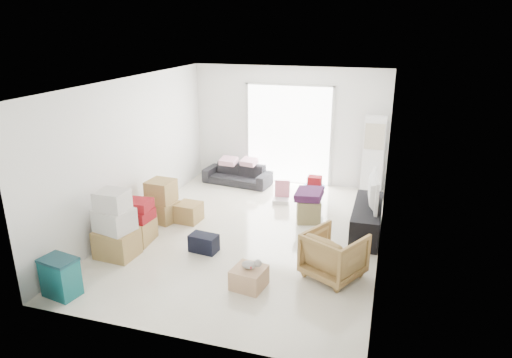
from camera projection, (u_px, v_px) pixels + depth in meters
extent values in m
cube|color=white|center=(250.00, 239.00, 8.26)|extent=(4.50, 6.00, 0.24)
cube|color=white|center=(249.00, 74.00, 7.31)|extent=(4.50, 6.00, 0.24)
cube|color=white|center=(290.00, 125.00, 10.61)|extent=(4.50, 0.24, 2.70)
cube|color=white|center=(163.00, 241.00, 4.96)|extent=(4.50, 0.24, 2.70)
cube|color=white|center=(127.00, 151.00, 8.43)|extent=(0.24, 6.00, 2.70)
cube|color=white|center=(394.00, 174.00, 7.13)|extent=(0.24, 6.00, 2.70)
cube|color=white|center=(288.00, 135.00, 10.54)|extent=(2.00, 0.01, 2.30)
cube|color=silver|center=(247.00, 132.00, 10.81)|extent=(0.06, 0.04, 2.30)
cube|color=silver|center=(332.00, 138.00, 10.26)|extent=(0.06, 0.04, 2.30)
cube|color=silver|center=(290.00, 84.00, 10.16)|extent=(2.10, 0.04, 0.06)
cube|color=white|center=(373.00, 157.00, 9.80)|extent=(0.45, 0.30, 1.75)
cube|color=black|center=(367.00, 219.00, 8.15)|extent=(0.48, 1.61, 0.54)
imported|color=black|center=(368.00, 202.00, 8.04)|extent=(0.67, 1.05, 0.13)
imported|color=#2B2C31|center=(237.00, 171.00, 10.68)|extent=(1.63, 0.66, 0.62)
cube|color=#F0AFC2|center=(228.00, 155.00, 10.57)|extent=(0.44, 0.36, 0.13)
cube|color=#F0AFC2|center=(249.00, 156.00, 10.52)|extent=(0.45, 0.39, 0.13)
imported|color=#AF8A4D|center=(334.00, 252.00, 6.71)|extent=(1.01, 0.99, 0.79)
cube|color=#105B5F|center=(62.00, 287.00, 6.32)|extent=(0.52, 0.41, 0.26)
cube|color=#105B5F|center=(59.00, 270.00, 6.23)|extent=(0.52, 0.41, 0.26)
cube|color=#0C333D|center=(58.00, 260.00, 6.18)|extent=(0.54, 0.43, 0.04)
cube|color=#9E7F47|center=(117.00, 243.00, 7.35)|extent=(0.65, 0.55, 0.46)
cube|color=white|center=(114.00, 220.00, 7.22)|extent=(0.65, 0.57, 0.36)
cube|color=white|center=(112.00, 200.00, 7.11)|extent=(0.47, 0.42, 0.31)
cube|color=#9E7F47|center=(136.00, 230.00, 7.87)|extent=(0.60, 0.60, 0.41)
cube|color=maroon|center=(134.00, 214.00, 7.78)|extent=(0.65, 0.46, 0.19)
cube|color=maroon|center=(133.00, 204.00, 7.72)|extent=(0.62, 0.42, 0.17)
cube|color=#9E7F47|center=(163.00, 211.00, 8.70)|extent=(0.63, 0.57, 0.39)
cube|color=#9E7F47|center=(161.00, 191.00, 8.57)|extent=(0.50, 0.50, 0.42)
cube|color=#9E7F47|center=(189.00, 212.00, 8.68)|extent=(0.46, 0.46, 0.36)
cube|color=black|center=(204.00, 243.00, 7.53)|extent=(0.49, 0.33, 0.29)
cube|color=olive|center=(309.00, 210.00, 8.67)|extent=(0.53, 0.53, 0.44)
cube|color=#4F1F4E|center=(309.00, 196.00, 8.58)|extent=(0.49, 0.49, 0.14)
cylinder|color=blue|center=(314.00, 186.00, 9.50)|extent=(0.45, 0.45, 0.04)
cylinder|color=blue|center=(320.00, 194.00, 9.63)|extent=(0.04, 0.04, 0.35)
cylinder|color=blue|center=(310.00, 193.00, 9.69)|extent=(0.04, 0.04, 0.35)
cylinder|color=blue|center=(308.00, 196.00, 9.49)|extent=(0.04, 0.04, 0.35)
cylinder|color=blue|center=(318.00, 198.00, 9.43)|extent=(0.04, 0.04, 0.35)
cube|color=maroon|center=(315.00, 181.00, 9.46)|extent=(0.28, 0.22, 0.20)
cube|color=silver|center=(281.00, 201.00, 9.62)|extent=(0.39, 0.36, 0.08)
cube|color=pink|center=(282.00, 189.00, 9.66)|extent=(0.32, 0.11, 0.37)
cube|color=tan|center=(249.00, 278.00, 6.51)|extent=(0.51, 0.51, 0.30)
ellipsoid|color=#B2ADA8|center=(249.00, 265.00, 6.44)|extent=(0.21, 0.15, 0.11)
cube|color=red|center=(249.00, 265.00, 6.44)|extent=(0.17, 0.14, 0.03)
sphere|color=#B2ADA8|center=(258.00, 263.00, 6.42)|extent=(0.11, 0.11, 0.11)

